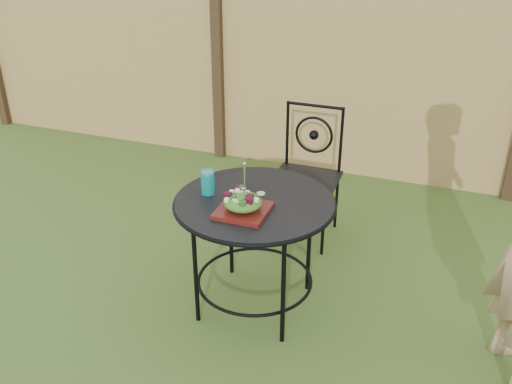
# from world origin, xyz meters

# --- Properties ---
(ground) EXTENTS (60.00, 60.00, 0.00)m
(ground) POSITION_xyz_m (0.00, 0.00, 0.00)
(ground) COLOR #2B4315
(ground) RESTS_ON ground
(fence) EXTENTS (8.00, 0.12, 1.90)m
(fence) POSITION_xyz_m (-0.00, 2.19, 0.95)
(fence) COLOR tan
(fence) RESTS_ON ground
(patio_table) EXTENTS (0.92, 0.92, 0.72)m
(patio_table) POSITION_xyz_m (-0.19, 0.12, 0.59)
(patio_table) COLOR black
(patio_table) RESTS_ON ground
(patio_chair) EXTENTS (0.46, 0.46, 0.95)m
(patio_chair) POSITION_xyz_m (-0.14, 1.05, 0.50)
(patio_chair) COLOR black
(patio_chair) RESTS_ON ground
(salad_plate) EXTENTS (0.27, 0.27, 0.02)m
(salad_plate) POSITION_xyz_m (-0.20, -0.04, 0.74)
(salad_plate) COLOR #410910
(salad_plate) RESTS_ON patio_table
(salad) EXTENTS (0.21, 0.21, 0.08)m
(salad) POSITION_xyz_m (-0.20, -0.04, 0.79)
(salad) COLOR #235614
(salad) RESTS_ON salad_plate
(fork) EXTENTS (0.01, 0.01, 0.18)m
(fork) POSITION_xyz_m (-0.19, -0.04, 0.92)
(fork) COLOR silver
(fork) RESTS_ON salad
(drinking_glass) EXTENTS (0.08, 0.08, 0.14)m
(drinking_glass) POSITION_xyz_m (-0.47, 0.10, 0.79)
(drinking_glass) COLOR #0B8685
(drinking_glass) RESTS_ON patio_table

